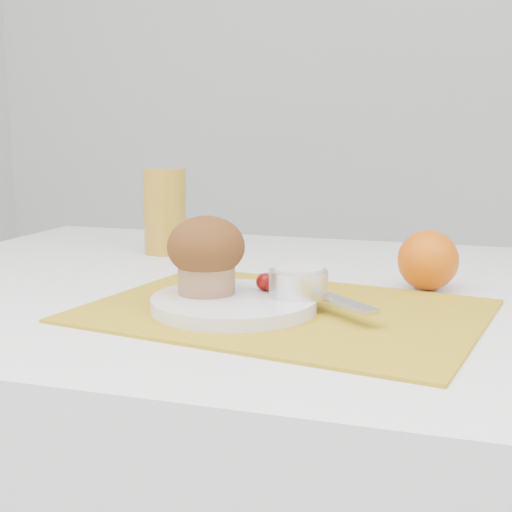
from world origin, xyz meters
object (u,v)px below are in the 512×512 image
(juice_glass, at_px, (165,211))
(muffin, at_px, (206,253))
(plate, at_px, (234,303))
(orange, at_px, (428,260))

(juice_glass, relative_size, muffin, 1.56)
(plate, xyz_separation_m, muffin, (-0.04, 0.01, 0.05))
(plate, relative_size, muffin, 2.10)
(juice_glass, height_order, muffin, juice_glass)
(plate, distance_m, juice_glass, 0.40)
(plate, relative_size, juice_glass, 1.34)
(juice_glass, xyz_separation_m, muffin, (0.19, -0.31, -0.00))
(plate, xyz_separation_m, orange, (0.19, 0.18, 0.03))
(orange, height_order, muffin, muffin)
(plate, relative_size, orange, 2.42)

